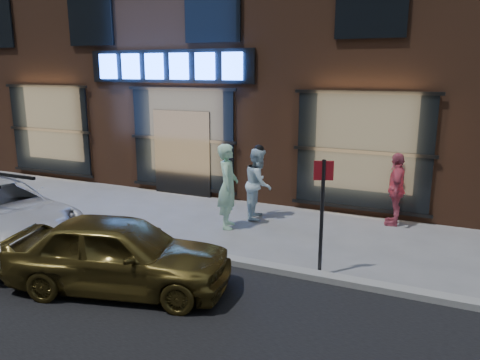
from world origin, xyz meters
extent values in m
plane|color=slate|center=(0.00, 0.00, 0.00)|extent=(90.00, 90.00, 0.00)
cube|color=gray|center=(0.00, 0.00, 0.06)|extent=(60.00, 0.25, 0.12)
cube|color=#54301E|center=(0.00, 8.00, 5.00)|extent=(30.00, 8.00, 10.00)
cube|color=black|center=(-0.40, 3.95, 3.60)|extent=(5.20, 0.06, 0.90)
cube|color=black|center=(0.00, 3.92, 1.20)|extent=(1.80, 0.10, 2.40)
cube|color=#FFBF72|center=(-5.00, 3.98, 1.60)|extent=(3.00, 0.04, 2.60)
cube|color=black|center=(-5.00, 3.94, 1.60)|extent=(3.20, 0.06, 2.80)
cube|color=#FFBF72|center=(0.00, 3.98, 1.60)|extent=(3.00, 0.04, 2.60)
cube|color=black|center=(0.00, 3.94, 1.60)|extent=(3.20, 0.06, 2.80)
cube|color=#FFBF72|center=(5.00, 3.98, 1.60)|extent=(3.00, 0.04, 2.60)
cube|color=black|center=(5.00, 3.94, 1.60)|extent=(3.20, 0.06, 2.80)
cube|color=black|center=(-3.00, 3.94, 5.00)|extent=(1.60, 0.06, 1.60)
cube|color=black|center=(1.00, 3.94, 5.00)|extent=(1.60, 0.06, 1.60)
cube|color=black|center=(5.00, 3.94, 5.00)|extent=(1.60, 0.06, 1.60)
cube|color=#2659FF|center=(-2.40, 3.88, 3.60)|extent=(0.55, 0.12, 0.70)
cube|color=#2659FF|center=(-1.60, 3.88, 3.60)|extent=(0.55, 0.12, 0.70)
cube|color=#2659FF|center=(-0.80, 3.88, 3.60)|extent=(0.55, 0.12, 0.70)
cube|color=#2659FF|center=(0.00, 3.88, 3.60)|extent=(0.55, 0.12, 0.70)
cube|color=#2659FF|center=(0.80, 3.88, 3.60)|extent=(0.55, 0.12, 0.70)
cube|color=#2659FF|center=(1.60, 3.88, 3.60)|extent=(0.55, 0.12, 0.70)
imported|color=#BCF8D2|center=(2.43, 1.85, 0.96)|extent=(0.68, 0.82, 1.92)
imported|color=white|center=(2.80, 2.78, 0.86)|extent=(0.82, 0.96, 1.72)
imported|color=#BA4C61|center=(5.86, 3.61, 0.84)|extent=(0.48, 1.02, 1.69)
imported|color=brown|center=(2.17, -1.67, 0.62)|extent=(3.89, 2.31, 1.24)
cylinder|color=#262628|center=(5.01, 0.18, 1.03)|extent=(0.07, 0.07, 2.06)
cube|color=maroon|center=(5.01, 0.18, 1.88)|extent=(0.31, 0.15, 0.33)
camera|label=1|loc=(6.86, -7.32, 3.52)|focal=35.00mm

